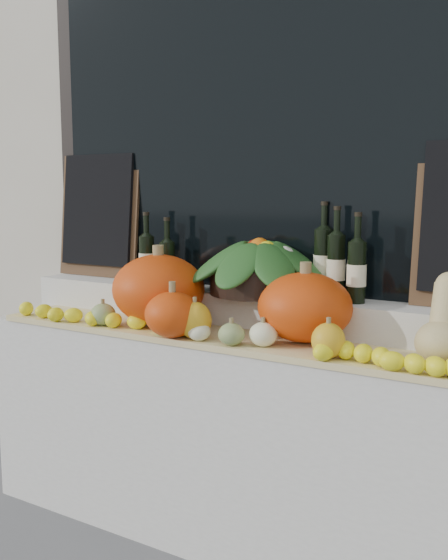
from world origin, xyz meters
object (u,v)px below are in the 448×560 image
Objects in this scene: pumpkin_left at (159,289)px; wine_bottle_tall at (323,262)px; pumpkin_right at (305,307)px; butternut_squash at (443,329)px; produce_bowl at (259,265)px.

wine_bottle_tall reaches higher than pumpkin_left.
butternut_squash reaches higher than pumpkin_right.
pumpkin_right is at bearing -82.03° from wine_bottle_tall.
produce_bowl is at bearing 148.13° from pumpkin_right.
wine_bottle_tall is (-0.04, 0.27, 0.15)m from pumpkin_right.
pumpkin_left is at bearing 178.47° from butternut_squash.
pumpkin_left is 1.18m from butternut_squash.
butternut_squash is at bearing -30.84° from wine_bottle_tall.
butternut_squash is 0.47× the size of produce_bowl.
butternut_squash is 0.77× the size of wine_bottle_tall.
pumpkin_left reaches higher than pumpkin_right.
produce_bowl is at bearing 163.33° from butternut_squash.
wine_bottle_tall reaches higher than pumpkin_right.
butternut_squash is (0.52, -0.06, -0.01)m from pumpkin_right.
butternut_squash is 0.85m from produce_bowl.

